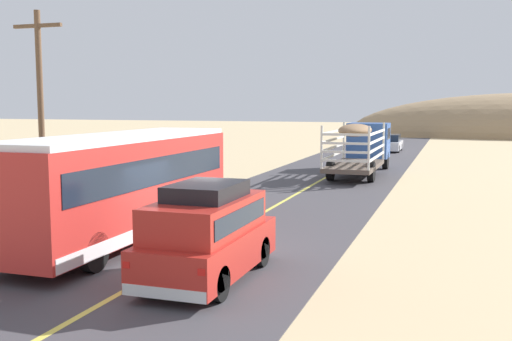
% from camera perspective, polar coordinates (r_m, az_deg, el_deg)
% --- Properties ---
extents(ground_plane, '(240.00, 240.00, 0.00)m').
position_cam_1_polar(ground_plane, '(16.68, -6.17, -7.93)').
color(ground_plane, '#CCB284').
extents(road_surface, '(8.00, 120.00, 0.02)m').
position_cam_1_polar(road_surface, '(16.68, -6.17, -7.90)').
color(road_surface, '#423F44').
rests_on(road_surface, ground).
extents(road_centre_line, '(0.16, 117.60, 0.00)m').
position_cam_1_polar(road_centre_line, '(16.68, -6.17, -7.86)').
color(road_centre_line, '#D8CC4C').
rests_on(road_centre_line, road_surface).
extents(suv_near, '(1.90, 4.62, 2.29)m').
position_cam_1_polar(suv_near, '(13.93, -4.72, -5.93)').
color(suv_near, '#B2261E').
rests_on(suv_near, road_surface).
extents(livestock_truck, '(2.53, 9.70, 3.02)m').
position_cam_1_polar(livestock_truck, '(36.34, 10.29, 2.63)').
color(livestock_truck, '#3359A5').
rests_on(livestock_truck, road_surface).
extents(bus, '(2.54, 10.00, 3.21)m').
position_cam_1_polar(bus, '(18.24, -12.66, -1.23)').
color(bus, red).
rests_on(bus, road_surface).
extents(car_far, '(1.80, 4.40, 1.46)m').
position_cam_1_polar(car_far, '(53.05, 12.78, 2.54)').
color(car_far, silver).
rests_on(car_far, road_surface).
extents(power_pole_near, '(2.20, 0.24, 7.77)m').
position_cam_1_polar(power_pole_near, '(25.20, -19.98, 6.14)').
color(power_pole_near, brown).
rests_on(power_pole_near, ground).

